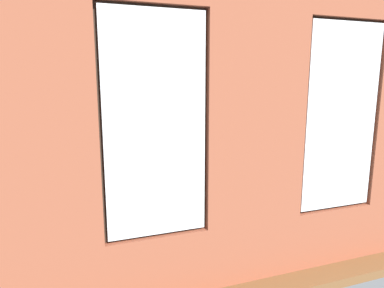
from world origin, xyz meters
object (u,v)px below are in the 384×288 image
Objects in this scene: couch_left at (320,174)px; coffee_table at (189,172)px; potted_plant_beside_window_right at (117,227)px; couch_by_window at (234,223)px; table_plant_small at (197,163)px; potted_plant_corner_near_left at (263,140)px; remote_gray at (207,165)px; potted_plant_between_couches at (327,201)px; cup_ceramic at (189,167)px; candle_jar at (177,166)px.

couch_left is 1.14× the size of coffee_table.
couch_left is at bearing -158.47° from potted_plant_beside_window_right.
table_plant_small is (-0.30, -2.10, 0.24)m from couch_by_window.
potted_plant_beside_window_right is at bearing 43.11° from potted_plant_corner_near_left.
table_plant_small is 1.56× the size of remote_gray.
potted_plant_beside_window_right reaches higher than potted_plant_between_couches.
cup_ceramic is (-0.18, -2.23, 0.15)m from couch_by_window.
couch_left is 2.72m from candle_jar.
coffee_table is 0.26m from table_plant_small.
table_plant_small is at bearing -60.34° from potted_plant_between_couches.
potted_plant_between_couches is at bearing 71.58° from potted_plant_corner_near_left.
couch_by_window is 2.46m from remote_gray.
couch_by_window is 2.34× the size of potted_plant_corner_near_left.
remote_gray is at bearing -104.38° from couch_by_window.
remote_gray is at bearing -137.46° from table_plant_small.
coffee_table is at bearing -124.75° from potted_plant_beside_window_right.
coffee_table is at bearing -177.94° from remote_gray.
candle_jar reaches higher than cup_ceramic.
potted_plant_corner_near_left is (-2.41, -1.68, 0.01)m from table_plant_small.
couch_by_window reaches higher than potted_plant_between_couches.
table_plant_small reaches higher than remote_gray.
potted_plant_corner_near_left reaches higher than remote_gray.
candle_jar is at bearing -120.22° from potted_plant_beside_window_right.
table_plant_small is 0.31× the size of potted_plant_corner_near_left.
remote_gray is 0.20× the size of potted_plant_corner_near_left.
potted_plant_between_couches is 2.91m from potted_plant_beside_window_right.
potted_plant_corner_near_left is 5.67m from potted_plant_beside_window_right.
potted_plant_beside_window_right is (3.99, 1.57, 0.20)m from couch_left.
potted_plant_beside_window_right is (1.62, 2.33, 0.15)m from coffee_table.
couch_left is 2.49m from coffee_table.
table_plant_small is at bearing 131.53° from coffee_table.
potted_plant_beside_window_right reaches higher than coffee_table.
coffee_table is 0.46m from remote_gray.
couch_left is 2.05× the size of potted_plant_beside_window_right.
cup_ceramic is 2.96m from potted_plant_corner_near_left.
remote_gray is (-0.43, -0.15, -0.04)m from cup_ceramic.
couch_left is at bearing 86.26° from potted_plant_corner_near_left.
remote_gray is (-0.62, -0.04, -0.05)m from candle_jar.
potted_plant_corner_near_left is 1.00× the size of potted_plant_beside_window_right.
cup_ceramic is at bearing -177.94° from remote_gray.
candle_jar is at bearing -89.69° from couch_by_window.
candle_jar is 2.82m from potted_plant_beside_window_right.
coffee_table is 2.30× the size of potted_plant_between_couches.
table_plant_small is 2.80m from potted_plant_beside_window_right.
cup_ceramic is at bearing 150.55° from candle_jar.
coffee_table is 5.87× the size of table_plant_small.
coffee_table is 13.33× the size of candle_jar.
cup_ceramic reaches higher than remote_gray.
cup_ceramic is 0.22m from candle_jar.
couch_left is 15.23× the size of candle_jar.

